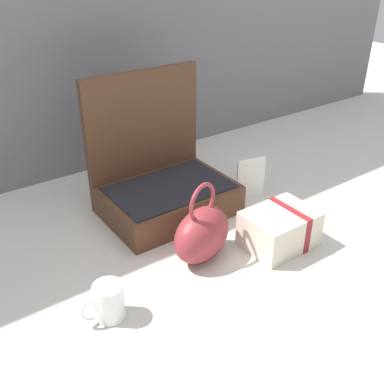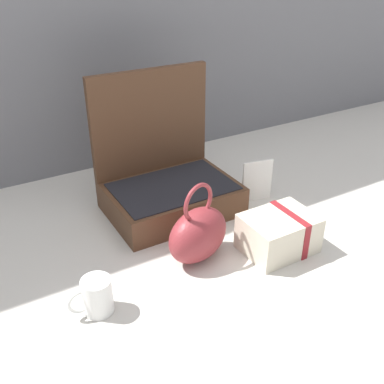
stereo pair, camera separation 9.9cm
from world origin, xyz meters
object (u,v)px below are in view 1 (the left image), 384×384
cream_toiletry_bag (280,228)px  info_card_left (251,178)px  teal_pouch_handbag (202,233)px  coffee_mug (108,302)px  open_suitcase (162,182)px

cream_toiletry_bag → info_card_left: 0.28m
teal_pouch_handbag → cream_toiletry_bag: 0.23m
teal_pouch_handbag → info_card_left: (0.33, 0.17, -0.01)m
teal_pouch_handbag → coffee_mug: teal_pouch_handbag is taller
coffee_mug → cream_toiletry_bag: bearing=-2.3°
info_card_left → cream_toiletry_bag: bearing=-103.0°
open_suitcase → coffee_mug: bearing=-136.5°
info_card_left → teal_pouch_handbag: bearing=-140.8°
open_suitcase → teal_pouch_handbag: 0.29m
open_suitcase → teal_pouch_handbag: open_suitcase is taller
open_suitcase → info_card_left: (0.28, -0.11, -0.02)m
cream_toiletry_bag → coffee_mug: size_ratio=1.84×
cream_toiletry_bag → coffee_mug: cream_toiletry_bag is taller
teal_pouch_handbag → coffee_mug: bearing=-169.4°
teal_pouch_handbag → open_suitcase: bearing=79.5°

